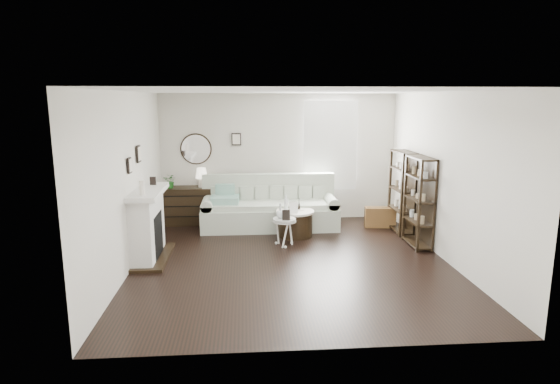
{
  "coord_description": "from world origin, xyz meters",
  "views": [
    {
      "loc": [
        -0.73,
        -7.2,
        2.59
      ],
      "look_at": [
        -0.12,
        0.8,
        0.98
      ],
      "focal_mm": 30.0,
      "sensor_mm": 36.0,
      "label": 1
    }
  ],
  "objects": [
    {
      "name": "sofa",
      "position": [
        -0.24,
        2.08,
        0.35
      ],
      "size": [
        2.73,
        0.95,
        1.06
      ],
      "color": "#B6C0AB",
      "rests_on": "ground"
    },
    {
      "name": "pedestal_table",
      "position": [
        -0.04,
        0.8,
        0.46
      ],
      "size": [
        0.42,
        0.42,
        0.5
      ],
      "rotation": [
        0.0,
        0.0,
        0.01
      ],
      "color": "silver",
      "rests_on": "ground"
    },
    {
      "name": "eiffel_ped",
      "position": [
        0.04,
        0.83,
        0.59
      ],
      "size": [
        0.13,
        0.13,
        0.18
      ],
      "primitive_type": null,
      "rotation": [
        0.0,
        0.0,
        0.3
      ],
      "color": "black",
      "rests_on": "pedestal_table"
    },
    {
      "name": "card_frame_drum",
      "position": [
        0.16,
        1.22,
        0.61
      ],
      "size": [
        0.16,
        0.06,
        0.21
      ],
      "primitive_type": "cube",
      "rotation": [
        -0.21,
        0.0,
        -0.03
      ],
      "color": "white",
      "rests_on": "drum_table"
    },
    {
      "name": "card_frame_ped",
      "position": [
        -0.02,
        0.69,
        0.59
      ],
      "size": [
        0.14,
        0.06,
        0.18
      ],
      "primitive_type": "cube",
      "rotation": [
        -0.21,
        0.0,
        -0.05
      ],
      "color": "black",
      "rests_on": "pedestal_table"
    },
    {
      "name": "eiffel_drum",
      "position": [
        0.29,
        1.45,
        0.61
      ],
      "size": [
        0.15,
        0.15,
        0.21
      ],
      "primitive_type": null,
      "rotation": [
        0.0,
        0.0,
        -0.21
      ],
      "color": "black",
      "rests_on": "drum_table"
    },
    {
      "name": "flask_ped",
      "position": [
        -0.11,
        0.82,
        0.64
      ],
      "size": [
        0.15,
        0.15,
        0.27
      ],
      "primitive_type": null,
      "color": "silver",
      "rests_on": "pedestal_table"
    },
    {
      "name": "shelf_unit_near",
      "position": [
        2.33,
        0.65,
        0.8
      ],
      "size": [
        0.3,
        0.8,
        1.6
      ],
      "color": "black",
      "rests_on": "ground"
    },
    {
      "name": "bottle_drum",
      "position": [
        0.03,
        1.32,
        0.66
      ],
      "size": [
        0.07,
        0.07,
        0.32
      ],
      "primitive_type": "cylinder",
      "color": "silver",
      "rests_on": "drum_table"
    },
    {
      "name": "room",
      "position": [
        0.73,
        2.7,
        1.6
      ],
      "size": [
        5.5,
        5.5,
        5.5
      ],
      "color": "black",
      "rests_on": "ground"
    },
    {
      "name": "fireplace",
      "position": [
        -2.32,
        0.3,
        0.54
      ],
      "size": [
        0.5,
        1.4,
        1.84
      ],
      "color": "silver",
      "rests_on": "ground"
    },
    {
      "name": "shelf_unit_far",
      "position": [
        2.33,
        1.55,
        0.8
      ],
      "size": [
        0.3,
        0.8,
        1.6
      ],
      "color": "black",
      "rests_on": "ground"
    },
    {
      "name": "potted_plant",
      "position": [
        -2.26,
        2.42,
        0.93
      ],
      "size": [
        0.32,
        0.29,
        0.29
      ],
      "primitive_type": "imported",
      "rotation": [
        0.0,
        0.0,
        -0.29
      ],
      "color": "#1B5D1A",
      "rests_on": "dresser"
    },
    {
      "name": "suitcase",
      "position": [
        2.02,
        1.9,
        0.21
      ],
      "size": [
        0.64,
        0.28,
        0.42
      ],
      "primitive_type": "cube",
      "rotation": [
        0.0,
        0.0,
        -0.12
      ],
      "color": "brown",
      "rests_on": "ground"
    },
    {
      "name": "quilt",
      "position": [
        -1.13,
        1.95,
        0.62
      ],
      "size": [
        0.57,
        0.48,
        0.14
      ],
      "primitive_type": "cube",
      "rotation": [
        0.0,
        0.0,
        -0.05
      ],
      "color": "#268D69",
      "rests_on": "sofa"
    },
    {
      "name": "dresser",
      "position": [
        -1.97,
        2.47,
        0.39
      ],
      "size": [
        1.17,
        0.5,
        0.78
      ],
      "color": "black",
      "rests_on": "ground"
    },
    {
      "name": "drum_table",
      "position": [
        0.21,
        1.4,
        0.25
      ],
      "size": [
        0.72,
        0.72,
        0.5
      ],
      "rotation": [
        0.0,
        0.0,
        -0.1
      ],
      "color": "black",
      "rests_on": "ground"
    },
    {
      "name": "table_lamp",
      "position": [
        -1.63,
        2.47,
        0.98
      ],
      "size": [
        0.3,
        0.3,
        0.4
      ],
      "primitive_type": null,
      "rotation": [
        0.0,
        0.0,
        -0.19
      ],
      "color": "#F4E8CD",
      "rests_on": "dresser"
    }
  ]
}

